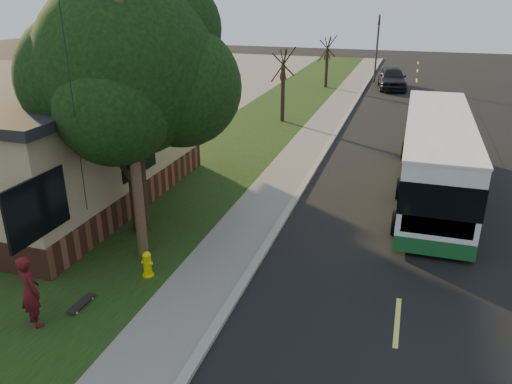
% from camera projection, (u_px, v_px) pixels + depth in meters
% --- Properties ---
extents(ground, '(120.00, 120.00, 0.00)m').
position_uv_depth(ground, '(238.00, 294.00, 12.93)').
color(ground, black).
rests_on(ground, ground).
extents(road, '(8.00, 80.00, 0.01)m').
position_uv_depth(road, '(409.00, 180.00, 20.67)').
color(road, black).
rests_on(road, ground).
extents(curb, '(0.25, 80.00, 0.12)m').
position_uv_depth(curb, '(314.00, 169.00, 21.76)').
color(curb, gray).
rests_on(curb, ground).
extents(sidewalk, '(2.00, 80.00, 0.08)m').
position_uv_depth(sidewalk, '(291.00, 167.00, 22.04)').
color(sidewalk, slate).
rests_on(sidewalk, ground).
extents(grass_verge, '(5.00, 80.00, 0.07)m').
position_uv_depth(grass_verge, '(218.00, 160.00, 23.01)').
color(grass_verge, black).
rests_on(grass_verge, ground).
extents(building_lot, '(15.00, 80.00, 0.04)m').
position_uv_depth(building_lot, '(37.00, 142.00, 25.78)').
color(building_lot, slate).
rests_on(building_lot, ground).
extents(fire_hydrant, '(0.32, 0.32, 0.74)m').
position_uv_depth(fire_hydrant, '(147.00, 264.00, 13.49)').
color(fire_hydrant, '#DAC80B').
rests_on(fire_hydrant, grass_verge).
extents(utility_pole, '(2.86, 3.21, 9.07)m').
position_uv_depth(utility_pole, '(129.00, 101.00, 12.99)').
color(utility_pole, '#473321').
rests_on(utility_pole, ground).
extents(leafy_tree, '(6.30, 6.00, 7.80)m').
position_uv_depth(leafy_tree, '(130.00, 70.00, 14.49)').
color(leafy_tree, black).
rests_on(leafy_tree, grass_verge).
extents(bare_tree_near, '(1.38, 1.21, 4.31)m').
position_uv_depth(bare_tree_near, '(283.00, 86.00, 29.02)').
color(bare_tree_near, black).
rests_on(bare_tree_near, grass_verge).
extents(bare_tree_far, '(1.38, 1.21, 4.03)m').
position_uv_depth(bare_tree_far, '(327.00, 63.00, 39.56)').
color(bare_tree_far, black).
rests_on(bare_tree_far, grass_verge).
extents(traffic_signal, '(0.18, 0.22, 5.50)m').
position_uv_depth(traffic_signal, '(377.00, 44.00, 41.69)').
color(traffic_signal, '#2D2D30').
rests_on(traffic_signal, ground).
extents(transit_bus, '(2.52, 10.95, 2.97)m').
position_uv_depth(transit_bus, '(435.00, 155.00, 18.71)').
color(transit_bus, silver).
rests_on(transit_bus, ground).
extents(skateboarder, '(0.77, 0.65, 1.79)m').
position_uv_depth(skateboarder, '(30.00, 291.00, 11.32)').
color(skateboarder, '#4B0F11').
rests_on(skateboarder, grass_verge).
extents(skateboard_main, '(0.24, 0.90, 0.08)m').
position_uv_depth(skateboard_main, '(82.00, 304.00, 12.29)').
color(skateboard_main, black).
rests_on(skateboard_main, grass_verge).
extents(dumpster, '(1.78, 1.52, 1.39)m').
position_uv_depth(dumpster, '(94.00, 167.00, 19.97)').
color(dumpster, black).
rests_on(dumpster, building_lot).
extents(distant_car, '(2.68, 5.28, 1.72)m').
position_uv_depth(distant_car, '(392.00, 78.00, 39.70)').
color(distant_car, black).
rests_on(distant_car, ground).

